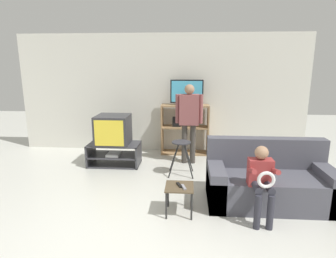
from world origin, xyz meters
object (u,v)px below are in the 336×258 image
at_px(television_flat, 187,93).
at_px(media_shelf, 185,129).
at_px(folding_stool, 181,148).
at_px(remote_control_black, 179,185).
at_px(couch, 269,182).
at_px(person_standing_adult, 189,116).
at_px(television_main, 113,130).
at_px(person_seated_child, 262,178).
at_px(remote_control_white, 184,187).
at_px(tv_stand, 114,154).
at_px(snack_table, 179,190).

bearing_deg(television_flat, media_shelf, 166.73).
relative_size(folding_stool, remote_control_black, 4.30).
height_order(couch, person_standing_adult, person_standing_adult).
bearing_deg(couch, person_standing_adult, 125.88).
bearing_deg(media_shelf, television_main, -148.71).
height_order(television_main, person_seated_child, television_main).
height_order(remote_control_white, couch, couch).
bearing_deg(remote_control_white, couch, 4.27).
xyz_separation_m(remote_control_white, couch, (1.20, 0.46, -0.10)).
bearing_deg(tv_stand, folding_stool, -17.99).
xyz_separation_m(tv_stand, remote_control_black, (1.33, -1.76, 0.18)).
bearing_deg(tv_stand, media_shelf, 31.22).
bearing_deg(television_main, remote_control_black, -52.70).
relative_size(television_main, folding_stool, 1.01).
distance_m(media_shelf, folding_stool, 1.26).
bearing_deg(tv_stand, person_seated_child, -38.30).
bearing_deg(television_main, folding_stool, -17.75).
relative_size(folding_stool, couch, 0.36).
distance_m(television_main, person_standing_adult, 1.49).
height_order(snack_table, couch, couch).
xyz_separation_m(television_main, television_flat, (1.40, 0.83, 0.64)).
bearing_deg(snack_table, remote_control_black, 103.04).
distance_m(media_shelf, person_standing_adult, 0.73).
xyz_separation_m(television_flat, remote_control_white, (-0.01, -2.64, -0.95)).
bearing_deg(media_shelf, remote_control_black, -90.71).
height_order(remote_control_white, person_seated_child, person_seated_child).
height_order(television_main, person_standing_adult, person_standing_adult).
bearing_deg(remote_control_white, snack_table, 123.74).
bearing_deg(person_seated_child, folding_stool, 125.80).
height_order(folding_stool, person_seated_child, person_seated_child).
bearing_deg(snack_table, folding_stool, 90.59).
distance_m(folding_stool, person_standing_adult, 0.80).
bearing_deg(media_shelf, remote_control_white, -89.42).
relative_size(media_shelf, television_flat, 1.56).
distance_m(television_main, media_shelf, 1.61).
relative_size(tv_stand, television_main, 1.59).
distance_m(folding_stool, snack_table, 1.36).
xyz_separation_m(couch, person_seated_child, (-0.24, -0.50, 0.27)).
bearing_deg(folding_stool, tv_stand, 162.01).
bearing_deg(snack_table, television_main, 127.13).
height_order(media_shelf, remote_control_black, media_shelf).
bearing_deg(folding_stool, television_flat, 86.59).
height_order(tv_stand, person_standing_adult, person_standing_adult).
height_order(snack_table, remote_control_black, remote_control_black).
height_order(television_flat, couch, television_flat).
distance_m(tv_stand, remote_control_black, 2.22).
height_order(tv_stand, remote_control_black, tv_stand).
height_order(media_shelf, person_seated_child, media_shelf).
height_order(television_main, television_flat, television_flat).
bearing_deg(snack_table, media_shelf, 89.37).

